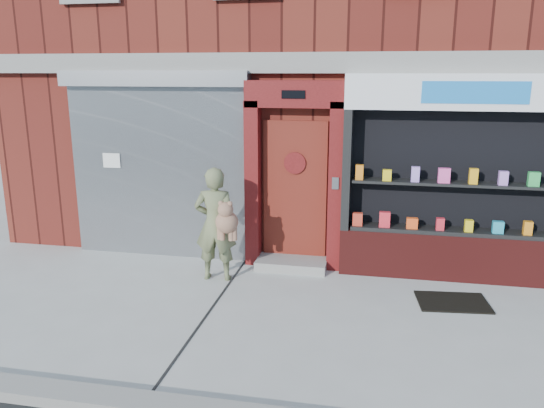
# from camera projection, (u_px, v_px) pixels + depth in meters

# --- Properties ---
(ground) EXTENTS (80.00, 80.00, 0.00)m
(ground) POSITION_uv_depth(u_px,v_px,m) (329.00, 321.00, 6.62)
(ground) COLOR #9E9E99
(ground) RESTS_ON ground
(building) EXTENTS (12.00, 8.16, 8.00)m
(building) POSITION_uv_depth(u_px,v_px,m) (360.00, 25.00, 11.35)
(building) COLOR #511812
(building) RESTS_ON ground
(shutter_bay) EXTENTS (3.10, 0.30, 3.04)m
(shutter_bay) POSITION_uv_depth(u_px,v_px,m) (158.00, 154.00, 8.60)
(shutter_bay) COLOR gray
(shutter_bay) RESTS_ON ground
(red_door_bay) EXTENTS (1.52, 0.58, 2.90)m
(red_door_bay) POSITION_uv_depth(u_px,v_px,m) (294.00, 176.00, 8.18)
(red_door_bay) COLOR #4B0D0D
(red_door_bay) RESTS_ON ground
(pharmacy_bay) EXTENTS (3.50, 0.41, 3.00)m
(pharmacy_bay) POSITION_uv_depth(u_px,v_px,m) (463.00, 189.00, 7.68)
(pharmacy_bay) COLOR #551614
(pharmacy_bay) RESTS_ON ground
(woman) EXTENTS (0.71, 0.54, 1.70)m
(woman) POSITION_uv_depth(u_px,v_px,m) (217.00, 224.00, 7.75)
(woman) COLOR #666D48
(woman) RESTS_ON ground
(doormat) EXTENTS (0.99, 0.74, 0.02)m
(doormat) POSITION_uv_depth(u_px,v_px,m) (453.00, 302.00, 7.13)
(doormat) COLOR black
(doormat) RESTS_ON ground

